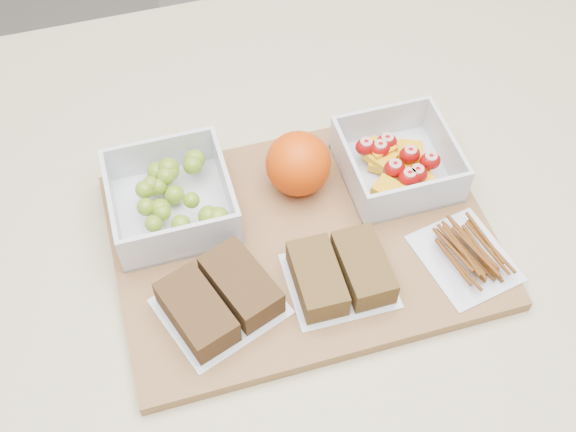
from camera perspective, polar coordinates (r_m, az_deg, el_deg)
name	(u,v)px	position (r m, az deg, el deg)	size (l,w,h in m)	color
counter	(295,387)	(1.23, 0.52, -13.38)	(1.20, 0.90, 0.90)	beige
cutting_board	(302,241)	(0.82, 1.15, -1.95)	(0.42, 0.30, 0.02)	olive
grape_container	(173,198)	(0.83, -9.08, 1.45)	(0.13, 0.13, 0.06)	silver
fruit_container	(397,163)	(0.86, 8.61, 4.16)	(0.13, 0.13, 0.05)	silver
orange	(298,164)	(0.83, 0.82, 4.16)	(0.08, 0.08, 0.08)	#E74505
sandwich_bag_left	(219,299)	(0.75, -5.45, -6.54)	(0.15, 0.14, 0.04)	silver
sandwich_bag_center	(340,273)	(0.77, 4.16, -4.54)	(0.11, 0.10, 0.03)	silver
pretzel_bag	(467,253)	(0.81, 13.94, -2.84)	(0.11, 0.12, 0.02)	silver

